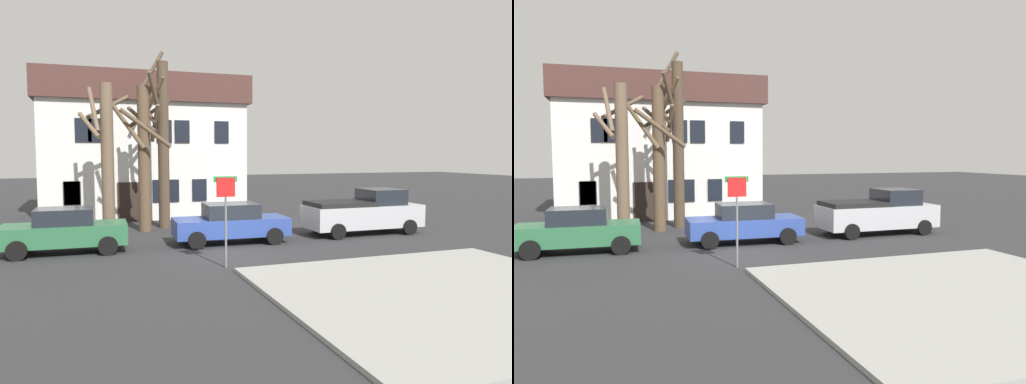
# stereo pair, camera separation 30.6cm
# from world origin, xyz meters

# --- Properties ---
(ground_plane) EXTENTS (120.00, 120.00, 0.00)m
(ground_plane) POSITION_xyz_m (0.00, 0.00, 0.00)
(ground_plane) COLOR #2D2D30
(sidewalk_slab) EXTENTS (9.23, 8.36, 0.12)m
(sidewalk_slab) POSITION_xyz_m (3.86, -6.99, 0.06)
(sidewalk_slab) COLOR #999993
(sidewalk_slab) RESTS_ON ground_plane
(building_main) EXTENTS (11.50, 6.86, 7.97)m
(building_main) POSITION_xyz_m (-1.77, 12.54, 4.06)
(building_main) COLOR white
(building_main) RESTS_ON ground_plane
(tree_bare_near) EXTENTS (2.27, 2.29, 6.67)m
(tree_bare_near) POSITION_xyz_m (-4.09, 5.45, 3.54)
(tree_bare_near) COLOR brown
(tree_bare_near) RESTS_ON ground_plane
(tree_bare_mid) EXTENTS (2.60, 2.51, 7.27)m
(tree_bare_mid) POSITION_xyz_m (-2.40, 5.88, 3.70)
(tree_bare_mid) COLOR brown
(tree_bare_mid) RESTS_ON ground_plane
(tree_bare_far) EXTENTS (2.26, 3.26, 8.64)m
(tree_bare_far) POSITION_xyz_m (-1.48, 6.80, 4.24)
(tree_bare_far) COLOR #4C3D2D
(tree_bare_far) RESTS_ON ground_plane
(car_green_sedan) EXTENTS (4.40, 2.08, 1.64)m
(car_green_sedan) POSITION_xyz_m (-5.73, 1.91, 0.82)
(car_green_sedan) COLOR #2D6B42
(car_green_sedan) RESTS_ON ground_plane
(car_blue_sedan) EXTENTS (4.65, 2.22, 1.60)m
(car_blue_sedan) POSITION_xyz_m (0.51, 1.81, 0.81)
(car_blue_sedan) COLOR #2D4799
(car_blue_sedan) RESTS_ON ground_plane
(pickup_truck_silver) EXTENTS (5.29, 2.22, 2.00)m
(pickup_truck_silver) POSITION_xyz_m (6.81, 1.99, 0.97)
(pickup_truck_silver) COLOR #B7BABF
(pickup_truck_silver) RESTS_ON ground_plane
(street_sign_pole) EXTENTS (0.76, 0.07, 2.90)m
(street_sign_pole) POSITION_xyz_m (-0.84, -2.21, 2.03)
(street_sign_pole) COLOR slate
(street_sign_pole) RESTS_ON ground_plane
(bicycle_leaning) EXTENTS (1.63, 0.72, 1.03)m
(bicycle_leaning) POSITION_xyz_m (-5.63, 5.60, 0.37)
(bicycle_leaning) COLOR black
(bicycle_leaning) RESTS_ON ground_plane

